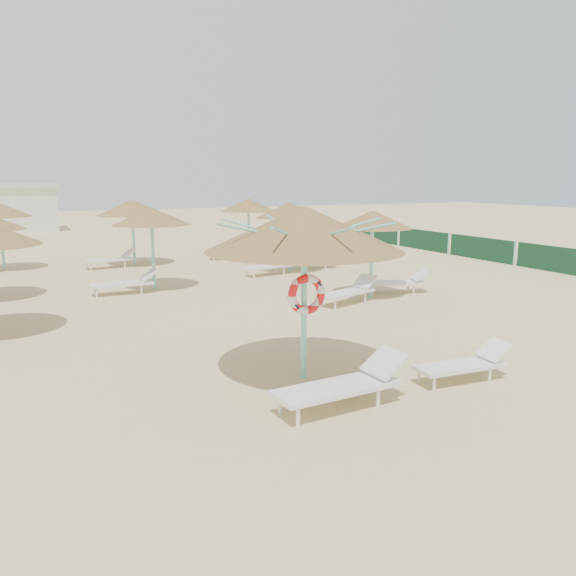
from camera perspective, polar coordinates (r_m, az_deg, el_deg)
name	(u,v)px	position (r m, az deg, el deg)	size (l,w,h in m)	color
ground	(311,373)	(10.55, 2.37, -8.66)	(120.00, 120.00, 0.00)	tan
main_palapa	(304,229)	(9.72, 1.67, 5.98)	(3.46, 3.46, 3.10)	#7AD3CF
lounger_main_a	(345,384)	(8.98, 5.83, -9.66)	(2.25, 0.80, 0.80)	white
lounger_main_b	(466,364)	(10.58, 17.61, -7.33)	(1.83, 0.66, 0.65)	white
palapa_field	(149,215)	(20.31, -13.97, 7.17)	(14.86, 13.19, 2.72)	#7AD3CF
windbreak_fence	(481,248)	(26.63, 19.06, 3.82)	(0.08, 19.84, 1.10)	#184932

